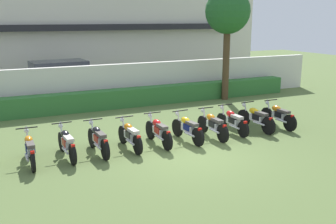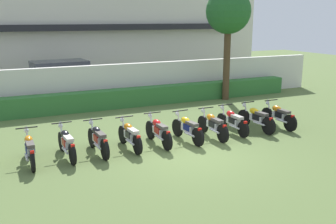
{
  "view_description": "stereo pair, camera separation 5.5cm",
  "coord_description": "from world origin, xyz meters",
  "px_view_note": "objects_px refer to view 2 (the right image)",
  "views": [
    {
      "loc": [
        -5.4,
        -9.7,
        4.01
      ],
      "look_at": [
        0.0,
        1.65,
        0.97
      ],
      "focal_mm": 41.67,
      "sensor_mm": 36.0,
      "label": 1
    },
    {
      "loc": [
        -5.35,
        -9.73,
        4.01
      ],
      "look_at": [
        0.0,
        1.65,
        0.97
      ],
      "focal_mm": 41.67,
      "sensor_mm": 36.0,
      "label": 2
    }
  ],
  "objects_px": {
    "motorcycle_in_row_3": "(130,135)",
    "motorcycle_in_row_0": "(30,149)",
    "motorcycle_in_row_9": "(279,115)",
    "motorcycle_in_row_5": "(187,128)",
    "motorcycle_in_row_8": "(256,118)",
    "motorcycle_in_row_1": "(67,143)",
    "motorcycle_in_row_2": "(98,139)",
    "motorcycle_in_row_4": "(158,131)",
    "tree_near_inspector": "(228,13)",
    "motorcycle_in_row_7": "(232,121)",
    "parked_car": "(63,79)",
    "motorcycle_in_row_6": "(213,125)"
  },
  "relations": [
    {
      "from": "motorcycle_in_row_2",
      "to": "motorcycle_in_row_6",
      "type": "bearing_deg",
      "value": -93.38
    },
    {
      "from": "motorcycle_in_row_0",
      "to": "motorcycle_in_row_9",
      "type": "xyz_separation_m",
      "value": [
        8.88,
        0.02,
        0.01
      ]
    },
    {
      "from": "motorcycle_in_row_3",
      "to": "motorcycle_in_row_9",
      "type": "relative_size",
      "value": 0.95
    },
    {
      "from": "motorcycle_in_row_3",
      "to": "motorcycle_in_row_8",
      "type": "bearing_deg",
      "value": -92.35
    },
    {
      "from": "tree_near_inspector",
      "to": "motorcycle_in_row_1",
      "type": "distance_m",
      "value": 10.96
    },
    {
      "from": "tree_near_inspector",
      "to": "motorcycle_in_row_5",
      "type": "relative_size",
      "value": 2.89
    },
    {
      "from": "tree_near_inspector",
      "to": "motorcycle_in_row_1",
      "type": "xyz_separation_m",
      "value": [
        -8.91,
        -5.13,
        -3.79
      ]
    },
    {
      "from": "tree_near_inspector",
      "to": "motorcycle_in_row_9",
      "type": "height_order",
      "value": "tree_near_inspector"
    },
    {
      "from": "motorcycle_in_row_7",
      "to": "motorcycle_in_row_5",
      "type": "bearing_deg",
      "value": 94.73
    },
    {
      "from": "tree_near_inspector",
      "to": "motorcycle_in_row_2",
      "type": "bearing_deg",
      "value": -146.98
    },
    {
      "from": "motorcycle_in_row_9",
      "to": "motorcycle_in_row_3",
      "type": "bearing_deg",
      "value": 89.16
    },
    {
      "from": "motorcycle_in_row_2",
      "to": "motorcycle_in_row_5",
      "type": "relative_size",
      "value": 1.01
    },
    {
      "from": "motorcycle_in_row_0",
      "to": "motorcycle_in_row_1",
      "type": "relative_size",
      "value": 0.97
    },
    {
      "from": "motorcycle_in_row_5",
      "to": "motorcycle_in_row_8",
      "type": "xyz_separation_m",
      "value": [
        2.87,
        0.07,
        0.01
      ]
    },
    {
      "from": "motorcycle_in_row_2",
      "to": "motorcycle_in_row_4",
      "type": "relative_size",
      "value": 0.99
    },
    {
      "from": "motorcycle_in_row_3",
      "to": "motorcycle_in_row_6",
      "type": "xyz_separation_m",
      "value": [
        2.97,
        -0.09,
        0.01
      ]
    },
    {
      "from": "motorcycle_in_row_9",
      "to": "motorcycle_in_row_5",
      "type": "bearing_deg",
      "value": 90.0
    },
    {
      "from": "motorcycle_in_row_4",
      "to": "motorcycle_in_row_9",
      "type": "distance_m",
      "value": 4.92
    },
    {
      "from": "motorcycle_in_row_6",
      "to": "motorcycle_in_row_8",
      "type": "xyz_separation_m",
      "value": [
        1.91,
        0.1,
        0.0
      ]
    },
    {
      "from": "tree_near_inspector",
      "to": "motorcycle_in_row_7",
      "type": "distance_m",
      "value": 7.04
    },
    {
      "from": "motorcycle_in_row_2",
      "to": "motorcycle_in_row_4",
      "type": "xyz_separation_m",
      "value": [
        2.0,
        0.02,
        0.0
      ]
    },
    {
      "from": "motorcycle_in_row_0",
      "to": "motorcycle_in_row_4",
      "type": "relative_size",
      "value": 0.97
    },
    {
      "from": "motorcycle_in_row_5",
      "to": "motorcycle_in_row_8",
      "type": "distance_m",
      "value": 2.88
    },
    {
      "from": "motorcycle_in_row_9",
      "to": "motorcycle_in_row_4",
      "type": "bearing_deg",
      "value": 88.98
    },
    {
      "from": "motorcycle_in_row_8",
      "to": "parked_car",
      "type": "bearing_deg",
      "value": 25.26
    },
    {
      "from": "motorcycle_in_row_1",
      "to": "motorcycle_in_row_5",
      "type": "distance_m",
      "value": 3.95
    },
    {
      "from": "motorcycle_in_row_8",
      "to": "tree_near_inspector",
      "type": "bearing_deg",
      "value": -26.05
    },
    {
      "from": "tree_near_inspector",
      "to": "motorcycle_in_row_8",
      "type": "distance_m",
      "value": 6.74
    },
    {
      "from": "motorcycle_in_row_1",
      "to": "motorcycle_in_row_5",
      "type": "xyz_separation_m",
      "value": [
        3.95,
        -0.12,
        0.0
      ]
    },
    {
      "from": "motorcycle_in_row_3",
      "to": "motorcycle_in_row_4",
      "type": "height_order",
      "value": "motorcycle_in_row_4"
    },
    {
      "from": "tree_near_inspector",
      "to": "motorcycle_in_row_4",
      "type": "distance_m",
      "value": 8.77
    },
    {
      "from": "motorcycle_in_row_5",
      "to": "motorcycle_in_row_9",
      "type": "xyz_separation_m",
      "value": [
        3.89,
        0.05,
        0.0
      ]
    },
    {
      "from": "motorcycle_in_row_2",
      "to": "motorcycle_in_row_7",
      "type": "distance_m",
      "value": 4.93
    },
    {
      "from": "motorcycle_in_row_1",
      "to": "motorcycle_in_row_0",
      "type": "bearing_deg",
      "value": 92.31
    },
    {
      "from": "motorcycle_in_row_3",
      "to": "motorcycle_in_row_1",
      "type": "bearing_deg",
      "value": 85.95
    },
    {
      "from": "motorcycle_in_row_7",
      "to": "motorcycle_in_row_9",
      "type": "bearing_deg",
      "value": -93.88
    },
    {
      "from": "motorcycle_in_row_3",
      "to": "motorcycle_in_row_0",
      "type": "bearing_deg",
      "value": 88.17
    },
    {
      "from": "motorcycle_in_row_1",
      "to": "motorcycle_in_row_2",
      "type": "distance_m",
      "value": 0.93
    },
    {
      "from": "motorcycle_in_row_0",
      "to": "motorcycle_in_row_6",
      "type": "relative_size",
      "value": 0.98
    },
    {
      "from": "motorcycle_in_row_2",
      "to": "parked_car",
      "type": "bearing_deg",
      "value": -6.64
    },
    {
      "from": "motorcycle_in_row_6",
      "to": "motorcycle_in_row_7",
      "type": "distance_m",
      "value": 0.96
    },
    {
      "from": "motorcycle_in_row_1",
      "to": "tree_near_inspector",
      "type": "bearing_deg",
      "value": -62.56
    },
    {
      "from": "motorcycle_in_row_3",
      "to": "motorcycle_in_row_5",
      "type": "height_order",
      "value": "motorcycle_in_row_5"
    },
    {
      "from": "motorcycle_in_row_0",
      "to": "motorcycle_in_row_6",
      "type": "height_order",
      "value": "motorcycle_in_row_6"
    },
    {
      "from": "motorcycle_in_row_0",
      "to": "motorcycle_in_row_7",
      "type": "relative_size",
      "value": 0.99
    },
    {
      "from": "motorcycle_in_row_3",
      "to": "motorcycle_in_row_7",
      "type": "relative_size",
      "value": 0.95
    },
    {
      "from": "motorcycle_in_row_5",
      "to": "motorcycle_in_row_6",
      "type": "height_order",
      "value": "motorcycle_in_row_6"
    },
    {
      "from": "motorcycle_in_row_1",
      "to": "motorcycle_in_row_2",
      "type": "xyz_separation_m",
      "value": [
        0.93,
        -0.06,
        0.01
      ]
    },
    {
      "from": "motorcycle_in_row_1",
      "to": "motorcycle_in_row_4",
      "type": "xyz_separation_m",
      "value": [
        2.93,
        -0.04,
        0.01
      ]
    },
    {
      "from": "motorcycle_in_row_5",
      "to": "motorcycle_in_row_7",
      "type": "height_order",
      "value": "motorcycle_in_row_5"
    }
  ]
}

